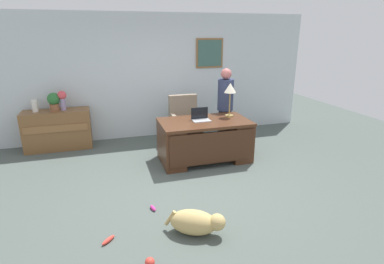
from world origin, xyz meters
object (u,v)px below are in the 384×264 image
object	(u,v)px
person_standing	(225,107)
dog_toy_bone	(108,240)
armchair	(185,123)
desk	(205,139)
vase_with_flowers	(62,98)
potted_plant	(54,101)
dog_toy_ball	(150,262)
desk_lamp	(230,90)
dog_lying	(196,222)
laptop	(200,117)
credenza	(58,130)
dog_toy_plush	(153,208)
vase_empty	(35,106)

from	to	relation	value
person_standing	dog_toy_bone	bearing A→B (deg)	-134.10
armchair	desk	bearing A→B (deg)	-83.00
vase_with_flowers	potted_plant	xyz separation A→B (m)	(-0.16, 0.00, -0.04)
person_standing	dog_toy_bone	world-z (taller)	person_standing
armchair	vase_with_flowers	xyz separation A→B (m)	(-2.39, 0.49, 0.57)
person_standing	potted_plant	bearing A→B (deg)	166.21
dog_toy_ball	armchair	bearing A→B (deg)	68.83
desk_lamp	vase_with_flowers	world-z (taller)	desk_lamp
dog_lying	dog_toy_ball	distance (m)	0.73
desk	laptop	bearing A→B (deg)	128.12
credenza	dog_lying	xyz separation A→B (m)	(1.86, -3.51, -0.25)
credenza	dog_toy_ball	world-z (taller)	credenza
dog_toy_plush	dog_toy_bone	bearing A→B (deg)	-139.34
credenza	desk_lamp	xyz separation A→B (m)	(3.22, -1.26, 0.87)
dog_lying	dog_toy_bone	distance (m)	1.03
dog_toy_bone	vase_with_flowers	bearing A→B (deg)	101.38
vase_with_flowers	dog_toy_plush	xyz separation A→B (m)	(1.29, -2.85, -1.01)
vase_empty	dog_toy_ball	xyz separation A→B (m)	(1.59, -3.90, -0.87)
dog_toy_bone	dog_lying	bearing A→B (deg)	-7.89
vase_with_flowers	dog_toy_plush	world-z (taller)	vase_with_flowers
desk_lamp	dog_toy_plush	xyz separation A→B (m)	(-1.78, -1.59, -1.24)
dog_lying	dog_toy_plush	bearing A→B (deg)	121.72
vase_with_flowers	dog_toy_bone	size ratio (longest dim) A/B	1.97
vase_empty	dog_toy_bone	size ratio (longest dim) A/B	1.24
credenza	dog_toy_bone	xyz separation A→B (m)	(0.84, -3.37, -0.38)
potted_plant	dog_toy_ball	world-z (taller)	potted_plant
vase_with_flowers	dog_toy_plush	bearing A→B (deg)	-65.75
dog_lying	potted_plant	bearing A→B (deg)	117.83
vase_empty	vase_with_flowers	bearing A→B (deg)	0.00
person_standing	desk_lamp	bearing A→B (deg)	-102.58
laptop	dog_toy_ball	size ratio (longest dim) A/B	3.15
credenza	dog_toy_plush	distance (m)	3.22
dog_toy_plush	armchair	bearing A→B (deg)	64.87
credenza	armchair	bearing A→B (deg)	-10.92
vase_with_flowers	dog_toy_ball	distance (m)	4.16
desk	potted_plant	distance (m)	3.09
credenza	armchair	xyz separation A→B (m)	(2.55, -0.49, 0.07)
vase_with_flowers	laptop	bearing A→B (deg)	-29.20
desk	dog_toy_plush	xyz separation A→B (m)	(-1.22, -1.41, -0.39)
dog_lying	dog_toy_bone	bearing A→B (deg)	172.11
vase_with_flowers	potted_plant	size ratio (longest dim) A/B	1.08
armchair	dog_toy_ball	xyz separation A→B (m)	(-1.32, -3.40, -0.42)
vase_with_flowers	dog_toy_plush	size ratio (longest dim) A/B	2.70
vase_empty	dog_toy_bone	bearing A→B (deg)	-70.54
laptop	vase_empty	world-z (taller)	vase_empty
dog_lying	vase_with_flowers	distance (m)	4.00
laptop	credenza	bearing A→B (deg)	152.35
laptop	vase_empty	distance (m)	3.26
laptop	vase_with_flowers	bearing A→B (deg)	150.80
dog_lying	desk_lamp	distance (m)	2.86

